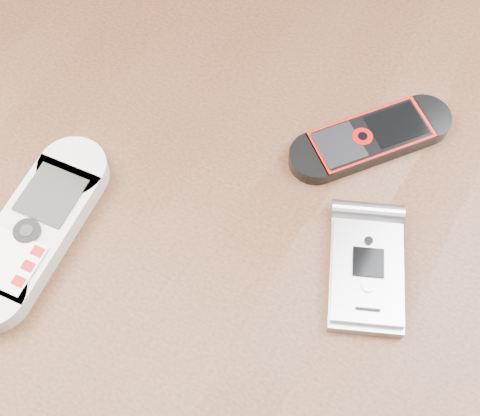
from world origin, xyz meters
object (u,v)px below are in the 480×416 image
(table, at_px, (236,261))
(motorola_razr, at_px, (367,270))
(nokia_black_red, at_px, (371,138))
(nokia_white, at_px, (35,229))

(table, distance_m, motorola_razr, 0.16)
(nokia_black_red, bearing_deg, motorola_razr, -28.89)
(nokia_white, xyz_separation_m, motorola_razr, (0.25, 0.10, -0.00))
(nokia_black_red, bearing_deg, nokia_white, -94.40)
(table, xyz_separation_m, nokia_black_red, (0.07, 0.12, 0.11))
(nokia_white, bearing_deg, motorola_razr, 16.61)
(nokia_white, distance_m, nokia_black_red, 0.29)
(nokia_white, height_order, nokia_black_red, nokia_white)
(table, height_order, motorola_razr, motorola_razr)
(nokia_black_red, distance_m, motorola_razr, 0.12)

